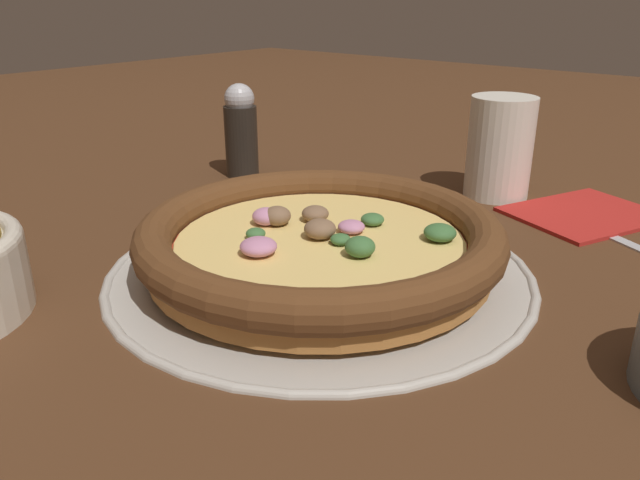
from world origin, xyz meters
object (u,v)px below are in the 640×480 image
at_px(fork, 599,230).
at_px(pepper_shaker, 241,131).
at_px(pizza, 320,240).
at_px(drinking_cup, 500,147).
at_px(pizza_tray, 320,268).
at_px(napkin, 585,212).

height_order(fork, pepper_shaker, pepper_shaker).
height_order(pizza, drinking_cup, drinking_cup).
height_order(pizza_tray, napkin, same).
relative_size(drinking_cup, napkin, 0.63).
height_order(pizza_tray, pepper_shaker, pepper_shaker).
distance_m(pizza_tray, napkin, 0.31).
bearing_deg(napkin, pizza_tray, -23.93).
bearing_deg(drinking_cup, pizza_tray, -4.57).
bearing_deg(pizza_tray, pepper_shaker, -121.64).
bearing_deg(fork, pepper_shaker, 39.50).
height_order(pizza_tray, drinking_cup, drinking_cup).
bearing_deg(drinking_cup, fork, 71.77).
height_order(pizza, fork, pizza).
distance_m(pizza_tray, drinking_cup, 0.29).
height_order(napkin, pepper_shaker, pepper_shaker).
bearing_deg(pepper_shaker, napkin, 107.68).
distance_m(pizza_tray, fork, 0.29).
bearing_deg(fork, drinking_cup, 9.70).
distance_m(napkin, fork, 0.05).
distance_m(pizza_tray, pizza, 0.03).
distance_m(fork, pepper_shaker, 0.43).
bearing_deg(drinking_cup, napkin, 87.71).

